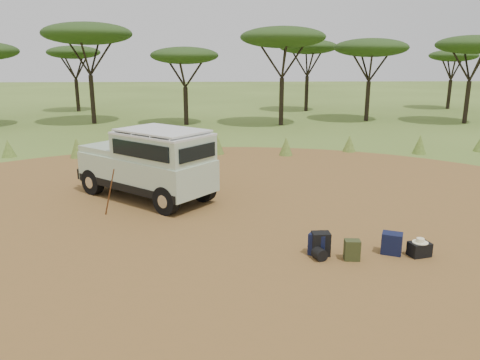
{
  "coord_description": "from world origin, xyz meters",
  "views": [
    {
      "loc": [
        0.1,
        -11.6,
        4.21
      ],
      "look_at": [
        0.64,
        0.5,
        1.0
      ],
      "focal_mm": 35.0,
      "sensor_mm": 36.0,
      "label": 1
    }
  ],
  "objects_px": {
    "hard_case": "(419,249)",
    "backpack_navy": "(318,244)",
    "walking_staff": "(110,192)",
    "backpack_black": "(321,244)",
    "duffel_navy": "(392,243)",
    "backpack_olive": "(352,250)",
    "safari_vehicle": "(149,165)"
  },
  "relations": [
    {
      "from": "duffel_navy",
      "to": "hard_case",
      "type": "distance_m",
      "value": 0.59
    },
    {
      "from": "hard_case",
      "to": "backpack_navy",
      "type": "bearing_deg",
      "value": 161.98
    },
    {
      "from": "safari_vehicle",
      "to": "hard_case",
      "type": "relative_size",
      "value": 10.23
    },
    {
      "from": "backpack_olive",
      "to": "hard_case",
      "type": "relative_size",
      "value": 1.02
    },
    {
      "from": "hard_case",
      "to": "duffel_navy",
      "type": "bearing_deg",
      "value": 151.08
    },
    {
      "from": "backpack_navy",
      "to": "hard_case",
      "type": "bearing_deg",
      "value": 25.92
    },
    {
      "from": "safari_vehicle",
      "to": "hard_case",
      "type": "xyz_separation_m",
      "value": [
        6.44,
        -4.56,
        -0.9
      ]
    },
    {
      "from": "walking_staff",
      "to": "backpack_olive",
      "type": "distance_m",
      "value": 6.54
    },
    {
      "from": "backpack_black",
      "to": "backpack_navy",
      "type": "bearing_deg",
      "value": 151.93
    },
    {
      "from": "backpack_black",
      "to": "duffel_navy",
      "type": "bearing_deg",
      "value": -0.85
    },
    {
      "from": "walking_staff",
      "to": "duffel_navy",
      "type": "height_order",
      "value": "walking_staff"
    },
    {
      "from": "duffel_navy",
      "to": "hard_case",
      "type": "bearing_deg",
      "value": 9.09
    },
    {
      "from": "safari_vehicle",
      "to": "backpack_navy",
      "type": "bearing_deg",
      "value": -6.31
    },
    {
      "from": "safari_vehicle",
      "to": "hard_case",
      "type": "bearing_deg",
      "value": 4.37
    },
    {
      "from": "hard_case",
      "to": "safari_vehicle",
      "type": "bearing_deg",
      "value": 131.03
    },
    {
      "from": "hard_case",
      "to": "backpack_olive",
      "type": "bearing_deg",
      "value": 171.3
    },
    {
      "from": "backpack_navy",
      "to": "duffel_navy",
      "type": "xyz_separation_m",
      "value": [
        1.63,
        -0.01,
        -0.0
      ]
    },
    {
      "from": "walking_staff",
      "to": "backpack_black",
      "type": "distance_m",
      "value": 5.87
    },
    {
      "from": "backpack_navy",
      "to": "backpack_olive",
      "type": "distance_m",
      "value": 0.74
    },
    {
      "from": "safari_vehicle",
      "to": "hard_case",
      "type": "height_order",
      "value": "safari_vehicle"
    },
    {
      "from": "duffel_navy",
      "to": "backpack_black",
      "type": "bearing_deg",
      "value": -155.17
    },
    {
      "from": "backpack_olive",
      "to": "duffel_navy",
      "type": "xyz_separation_m",
      "value": [
        0.96,
        0.29,
        0.01
      ]
    },
    {
      "from": "backpack_olive",
      "to": "safari_vehicle",
      "type": "bearing_deg",
      "value": 141.34
    },
    {
      "from": "walking_staff",
      "to": "backpack_black",
      "type": "relative_size",
      "value": 2.68
    },
    {
      "from": "safari_vehicle",
      "to": "walking_staff",
      "type": "distance_m",
      "value": 1.85
    },
    {
      "from": "hard_case",
      "to": "backpack_black",
      "type": "bearing_deg",
      "value": 162.6
    },
    {
      "from": "duffel_navy",
      "to": "safari_vehicle",
      "type": "bearing_deg",
      "value": 167.47
    },
    {
      "from": "safari_vehicle",
      "to": "walking_staff",
      "type": "relative_size",
      "value": 3.21
    },
    {
      "from": "backpack_olive",
      "to": "duffel_navy",
      "type": "distance_m",
      "value": 1.0
    },
    {
      "from": "safari_vehicle",
      "to": "backpack_black",
      "type": "relative_size",
      "value": 8.6
    },
    {
      "from": "walking_staff",
      "to": "backpack_navy",
      "type": "relative_size",
      "value": 2.89
    },
    {
      "from": "safari_vehicle",
      "to": "duffel_navy",
      "type": "distance_m",
      "value": 7.39
    }
  ]
}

